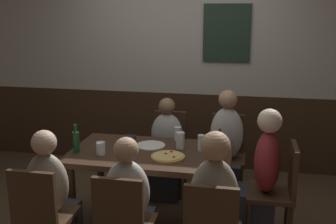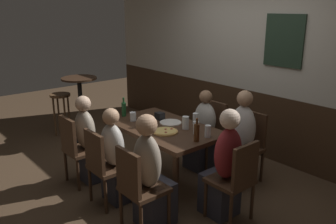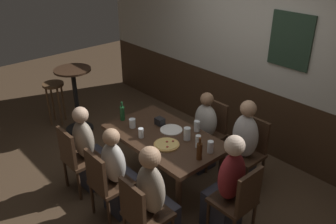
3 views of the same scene
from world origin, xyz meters
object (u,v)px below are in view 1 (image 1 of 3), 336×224
Objects in this scene: person_mid_near at (130,216)px; chair_mid_near at (123,222)px; chair_mid_far at (169,147)px; person_mid_far at (166,156)px; tumbler_short at (201,144)px; dining_table at (151,161)px; pizza at (168,156)px; condiment_caddy at (129,140)px; plate_white_large at (151,145)px; chair_head_east at (279,187)px; person_right_near at (214,219)px; chair_left_near at (42,214)px; pint_glass_amber at (101,149)px; tumbler_water at (127,153)px; pint_glass_stout at (178,135)px; beer_glass_tall at (180,141)px; person_right_far at (226,155)px; chair_right_far at (227,151)px; beer_bottle_green at (76,141)px; beer_bottle_brown at (219,147)px; beer_glass_half at (220,145)px; person_head_east at (260,185)px; person_left_near at (52,207)px.

chair_mid_near is at bearing -90.00° from person_mid_near.
person_mid_far is at bearing -90.00° from chair_mid_far.
dining_table is at bearing -165.26° from tumbler_short.
condiment_caddy is (-0.42, 0.26, 0.03)m from pizza.
chair_mid_near is at bearing -87.93° from plate_white_large.
person_mid_near is at bearing 90.00° from chair_mid_near.
person_mid_near is (-1.14, -0.68, -0.04)m from chair_head_east.
person_right_near reaches higher than pizza.
dining_table is at bearing 52.96° from chair_left_near.
pint_glass_amber reaches higher than condiment_caddy.
tumbler_water is at bearing 51.43° from chair_left_near.
person_mid_near reaches higher than pint_glass_stout.
beer_glass_tall reaches higher than pizza.
person_right_far is 0.96m from pizza.
dining_table is at bearing -127.04° from chair_right_far.
beer_bottle_green is at bearing -154.90° from plate_white_large.
chair_mid_far is 0.74m from plate_white_large.
beer_glass_tall is at bearing 115.49° from person_right_near.
beer_bottle_brown reaches higher than beer_glass_tall.
chair_left_near is 1.47m from tumbler_short.
beer_glass_tall is (-0.36, -0.00, 0.01)m from beer_glass_half.
person_mid_far is at bearing 115.07° from person_right_near.
tumbler_short is (0.26, 0.24, 0.05)m from pizza.
beer_glass_half is 0.90× the size of beer_glass_tall.
beer_bottle_green is (-1.29, -0.99, 0.34)m from chair_right_far.
beer_glass_tall is 1.05× the size of tumbler_short.
tumbler_water is at bearing -169.78° from chair_head_east.
tumbler_water reaches higher than pizza.
beer_bottle_green is (-1.09, -0.26, 0.04)m from tumbler_short.
chair_head_east is at bearing 0.00° from person_head_east.
chair_right_far reaches higher than pizza.
beer_bottle_brown is at bearing 52.26° from chair_mid_near.
chair_head_east is 0.74× the size of person_right_near.
pizza is (0.18, -0.13, 0.10)m from dining_table.
condiment_caddy is at bearing 63.95° from person_left_near.
person_left_near is at bearing -143.56° from tumbler_short.
beer_bottle_green is at bearing -175.41° from chair_head_east.
pint_glass_stout is (0.82, 1.21, 0.30)m from chair_left_near.
person_right_near is at bearing -29.83° from tumbler_water.
person_right_far is (0.64, 0.00, 0.05)m from person_mid_far.
chair_mid_near is 1.10m from tumbler_short.
dining_table is at bearing 57.32° from tumbler_water.
chair_head_east is 7.49× the size of tumbler_water.
chair_head_east is at bearing -20.82° from pint_glass_stout.
chair_left_near is 8.00× the size of condiment_caddy.
pint_glass_stout is (0.18, 1.21, 0.30)m from chair_mid_near.
pint_glass_stout is at bearing -144.91° from person_right_far.
person_right_far is at bearing 32.71° from beer_bottle_green.
person_mid_far is at bearing 138.33° from beer_glass_half.
person_mid_near reaches higher than pint_glass_amber.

